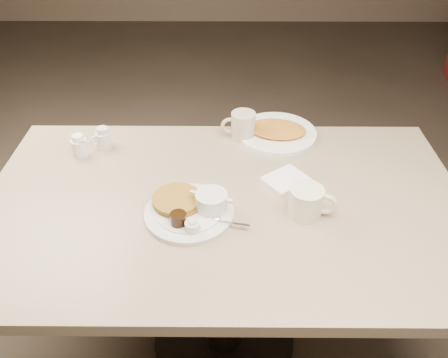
{
  "coord_description": "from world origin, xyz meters",
  "views": [
    {
      "loc": [
        0.01,
        -1.07,
        1.65
      ],
      "look_at": [
        0.0,
        0.02,
        0.82
      ],
      "focal_mm": 36.34,
      "sensor_mm": 36.0,
      "label": 1
    }
  ],
  "objects_px": {
    "coffee_mug_near": "(307,201)",
    "main_plate": "(192,208)",
    "coffee_mug_far": "(242,125)",
    "creamer_left": "(103,138)",
    "creamer_right": "(79,146)",
    "hash_plate": "(277,132)",
    "diner_table": "(224,240)"
  },
  "relations": [
    {
      "from": "coffee_mug_near",
      "to": "main_plate",
      "type": "bearing_deg",
      "value": -179.55
    },
    {
      "from": "coffee_mug_far",
      "to": "creamer_left",
      "type": "distance_m",
      "value": 0.5
    },
    {
      "from": "creamer_right",
      "to": "hash_plate",
      "type": "height_order",
      "value": "creamer_right"
    },
    {
      "from": "main_plate",
      "to": "coffee_mug_far",
      "type": "height_order",
      "value": "coffee_mug_far"
    },
    {
      "from": "main_plate",
      "to": "creamer_right",
      "type": "xyz_separation_m",
      "value": [
        -0.41,
        0.31,
        0.01
      ]
    },
    {
      "from": "coffee_mug_near",
      "to": "hash_plate",
      "type": "xyz_separation_m",
      "value": [
        -0.05,
        0.45,
        -0.03
      ]
    },
    {
      "from": "main_plate",
      "to": "hash_plate",
      "type": "distance_m",
      "value": 0.53
    },
    {
      "from": "creamer_left",
      "to": "hash_plate",
      "type": "relative_size",
      "value": 0.23
    },
    {
      "from": "coffee_mug_near",
      "to": "creamer_right",
      "type": "bearing_deg",
      "value": 157.75
    },
    {
      "from": "coffee_mug_far",
      "to": "creamer_right",
      "type": "height_order",
      "value": "coffee_mug_far"
    },
    {
      "from": "creamer_right",
      "to": "hash_plate",
      "type": "xyz_separation_m",
      "value": [
        0.7,
        0.14,
        -0.02
      ]
    },
    {
      "from": "hash_plate",
      "to": "main_plate",
      "type": "bearing_deg",
      "value": -123.04
    },
    {
      "from": "diner_table",
      "to": "main_plate",
      "type": "relative_size",
      "value": 4.31
    },
    {
      "from": "diner_table",
      "to": "coffee_mug_far",
      "type": "xyz_separation_m",
      "value": [
        0.06,
        0.37,
        0.22
      ]
    },
    {
      "from": "coffee_mug_near",
      "to": "creamer_right",
      "type": "distance_m",
      "value": 0.81
    },
    {
      "from": "coffee_mug_near",
      "to": "diner_table",
      "type": "bearing_deg",
      "value": 167.16
    },
    {
      "from": "creamer_left",
      "to": "main_plate",
      "type": "bearing_deg",
      "value": -46.69
    },
    {
      "from": "diner_table",
      "to": "coffee_mug_near",
      "type": "xyz_separation_m",
      "value": [
        0.24,
        -0.06,
        0.22
      ]
    },
    {
      "from": "creamer_left",
      "to": "hash_plate",
      "type": "bearing_deg",
      "value": 8.09
    },
    {
      "from": "creamer_left",
      "to": "creamer_right",
      "type": "relative_size",
      "value": 1.0
    },
    {
      "from": "main_plate",
      "to": "hash_plate",
      "type": "bearing_deg",
      "value": 56.96
    },
    {
      "from": "diner_table",
      "to": "creamer_right",
      "type": "distance_m",
      "value": 0.6
    },
    {
      "from": "diner_table",
      "to": "hash_plate",
      "type": "height_order",
      "value": "hash_plate"
    },
    {
      "from": "diner_table",
      "to": "creamer_left",
      "type": "distance_m",
      "value": 0.57
    },
    {
      "from": "diner_table",
      "to": "coffee_mug_far",
      "type": "height_order",
      "value": "coffee_mug_far"
    },
    {
      "from": "main_plate",
      "to": "coffee_mug_far",
      "type": "xyz_separation_m",
      "value": [
        0.16,
        0.43,
        0.03
      ]
    },
    {
      "from": "diner_table",
      "to": "coffee_mug_far",
      "type": "relative_size",
      "value": 11.57
    },
    {
      "from": "main_plate",
      "to": "coffee_mug_near",
      "type": "bearing_deg",
      "value": 0.45
    },
    {
      "from": "coffee_mug_far",
      "to": "creamer_right",
      "type": "bearing_deg",
      "value": -168.08
    },
    {
      "from": "coffee_mug_near",
      "to": "creamer_left",
      "type": "distance_m",
      "value": 0.77
    },
    {
      "from": "main_plate",
      "to": "creamer_right",
      "type": "height_order",
      "value": "creamer_right"
    },
    {
      "from": "main_plate",
      "to": "creamer_left",
      "type": "height_order",
      "value": "creamer_left"
    }
  ]
}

